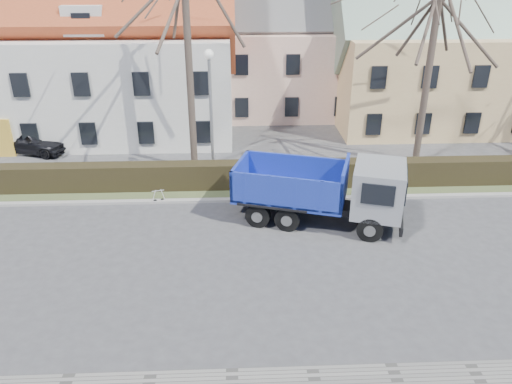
{
  "coord_description": "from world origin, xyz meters",
  "views": [
    {
      "loc": [
        0.21,
        -16.4,
        10.41
      ],
      "look_at": [
        1.02,
        2.17,
        1.6
      ],
      "focal_mm": 35.0,
      "sensor_mm": 36.0,
      "label": 1
    }
  ],
  "objects_px": {
    "dump_truck": "(313,190)",
    "parked_car_a": "(31,141)",
    "cart_frame": "(154,196)",
    "streetlight": "(211,118)"
  },
  "relations": [
    {
      "from": "cart_frame",
      "to": "parked_car_a",
      "type": "relative_size",
      "value": 0.18
    },
    {
      "from": "parked_car_a",
      "to": "cart_frame",
      "type": "bearing_deg",
      "value": -113.68
    },
    {
      "from": "streetlight",
      "to": "parked_car_a",
      "type": "xyz_separation_m",
      "value": [
        -10.67,
        4.49,
        -2.6
      ]
    },
    {
      "from": "dump_truck",
      "to": "parked_car_a",
      "type": "height_order",
      "value": "dump_truck"
    },
    {
      "from": "dump_truck",
      "to": "parked_car_a",
      "type": "relative_size",
      "value": 1.73
    },
    {
      "from": "dump_truck",
      "to": "cart_frame",
      "type": "relative_size",
      "value": 9.45
    },
    {
      "from": "dump_truck",
      "to": "streetlight",
      "type": "relative_size",
      "value": 1.11
    },
    {
      "from": "cart_frame",
      "to": "streetlight",
      "type": "bearing_deg",
      "value": 42.65
    },
    {
      "from": "cart_frame",
      "to": "parked_car_a",
      "type": "height_order",
      "value": "parked_car_a"
    },
    {
      "from": "dump_truck",
      "to": "cart_frame",
      "type": "height_order",
      "value": "dump_truck"
    }
  ]
}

